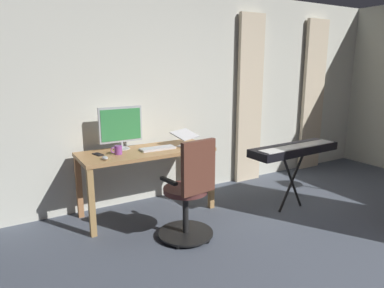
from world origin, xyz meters
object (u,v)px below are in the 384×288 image
(laptop, at_px, (190,141))
(computer_mouse, at_px, (105,158))
(desk, at_px, (147,159))
(piano_keyboard, at_px, (294,150))
(computer_monitor, at_px, (121,126))
(office_chair, at_px, (190,195))
(mug_coffee, at_px, (118,150))
(computer_keyboard, at_px, (158,148))
(cell_phone_face_up, at_px, (98,154))

(laptop, bearing_deg, computer_mouse, -18.21)
(desk, bearing_deg, piano_keyboard, 152.49)
(computer_monitor, xyz_separation_m, computer_mouse, (0.30, 0.36, -0.25))
(office_chair, distance_m, mug_coffee, 0.97)
(office_chair, relative_size, laptop, 2.34)
(computer_monitor, distance_m, piano_keyboard, 2.03)
(piano_keyboard, bearing_deg, computer_keyboard, -30.61)
(computer_monitor, height_order, cell_phone_face_up, computer_monitor)
(mug_coffee, bearing_deg, laptop, 178.29)
(desk, height_order, mug_coffee, mug_coffee)
(computer_keyboard, relative_size, mug_coffee, 3.22)
(office_chair, relative_size, computer_keyboard, 2.55)
(cell_phone_face_up, bearing_deg, computer_keyboard, 155.96)
(computer_keyboard, relative_size, piano_keyboard, 0.34)
(computer_keyboard, bearing_deg, computer_mouse, 11.13)
(desk, relative_size, cell_phone_face_up, 10.54)
(computer_monitor, distance_m, laptop, 0.83)
(laptop, bearing_deg, office_chair, 35.37)
(computer_monitor, height_order, computer_keyboard, computer_monitor)
(office_chair, xyz_separation_m, cell_phone_face_up, (0.63, -0.89, 0.29))
(desk, distance_m, cell_phone_face_up, 0.55)
(cell_phone_face_up, bearing_deg, computer_monitor, -173.04)
(office_chair, relative_size, mug_coffee, 8.21)
(computer_mouse, height_order, piano_keyboard, piano_keyboard)
(computer_mouse, bearing_deg, computer_keyboard, -168.87)
(laptop, relative_size, cell_phone_face_up, 3.07)
(office_chair, bearing_deg, computer_monitor, 99.47)
(desk, relative_size, laptop, 3.43)
(computer_monitor, bearing_deg, cell_phone_face_up, 21.93)
(piano_keyboard, bearing_deg, office_chair, -1.28)
(computer_monitor, bearing_deg, laptop, 162.66)
(desk, bearing_deg, laptop, 174.78)
(computer_keyboard, bearing_deg, mug_coffee, -2.16)
(cell_phone_face_up, bearing_deg, piano_keyboard, 142.42)
(office_chair, height_order, piano_keyboard, office_chair)
(office_chair, bearing_deg, computer_keyboard, 79.94)
(desk, xyz_separation_m, piano_keyboard, (-1.52, 0.79, 0.07))
(computer_keyboard, height_order, cell_phone_face_up, computer_keyboard)
(computer_mouse, bearing_deg, piano_keyboard, 163.08)
(desk, bearing_deg, computer_monitor, -40.28)
(desk, height_order, computer_keyboard, computer_keyboard)
(mug_coffee, bearing_deg, computer_keyboard, 177.84)
(office_chair, relative_size, computer_monitor, 2.05)
(computer_mouse, bearing_deg, cell_phone_face_up, -88.24)
(computer_monitor, relative_size, computer_keyboard, 1.24)
(computer_keyboard, xyz_separation_m, mug_coffee, (0.46, -0.02, 0.04))
(computer_mouse, bearing_deg, computer_monitor, -130.33)
(office_chair, distance_m, cell_phone_face_up, 1.13)
(office_chair, distance_m, computer_mouse, 0.95)
(computer_keyboard, bearing_deg, cell_phone_face_up, -9.07)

